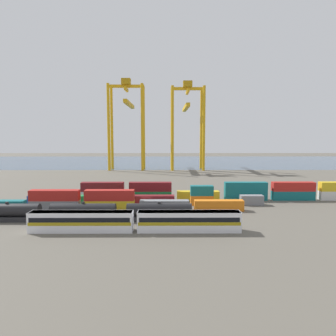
# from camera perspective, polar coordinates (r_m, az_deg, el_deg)

# --- Properties ---
(ground_plane) EXTENTS (420.00, 420.00, 0.00)m
(ground_plane) POSITION_cam_1_polar(r_m,az_deg,el_deg) (123.60, -2.81, -2.72)
(ground_plane) COLOR #5B564C
(harbour_water) EXTENTS (400.00, 110.00, 0.01)m
(harbour_water) POSITION_cam_1_polar(r_m,az_deg,el_deg) (224.16, -1.70, 1.17)
(harbour_water) COLOR #384C60
(harbour_water) RESTS_ON ground_plane
(passenger_train) EXTENTS (40.73, 3.14, 3.90)m
(passenger_train) POSITION_cam_1_polar(r_m,az_deg,el_deg) (62.14, -5.95, -9.41)
(passenger_train) COLOR silver
(passenger_train) RESTS_ON ground_plane
(freight_tank_row) EXTENTS (47.00, 2.75, 4.21)m
(freight_tank_row) POSITION_cam_1_polar(r_m,az_deg,el_deg) (71.41, -15.06, -7.71)
(freight_tank_row) COLOR #232326
(freight_tank_row) RESTS_ON ground_plane
(shipping_container_0) EXTENTS (12.10, 2.44, 2.60)m
(shipping_container_0) POSITION_cam_1_polar(r_m,az_deg,el_deg) (88.46, -28.09, -6.03)
(shipping_container_0) COLOR #146066
(shipping_container_0) RESTS_ON ground_plane
(shipping_container_1) EXTENTS (12.10, 2.44, 2.60)m
(shipping_container_1) POSITION_cam_1_polar(r_m,az_deg,el_deg) (83.07, -19.76, -6.41)
(shipping_container_1) COLOR slate
(shipping_container_1) RESTS_ON ground_plane
(shipping_container_2) EXTENTS (12.10, 2.44, 2.60)m
(shipping_container_2) POSITION_cam_1_polar(r_m,az_deg,el_deg) (82.57, -19.83, -4.65)
(shipping_container_2) COLOR #AD211C
(shipping_container_2) RESTS_ON shipping_container_1
(shipping_container_3) EXTENTS (12.10, 2.44, 2.60)m
(shipping_container_3) POSITION_cam_1_polar(r_m,az_deg,el_deg) (79.64, -10.50, -6.69)
(shipping_container_3) COLOR gold
(shipping_container_3) RESTS_ON ground_plane
(shipping_container_4) EXTENTS (12.10, 2.44, 2.60)m
(shipping_container_4) POSITION_cam_1_polar(r_m,az_deg,el_deg) (79.11, -10.53, -4.85)
(shipping_container_4) COLOR #AD211C
(shipping_container_4) RESTS_ON shipping_container_3
(shipping_container_5) EXTENTS (12.10, 2.44, 2.60)m
(shipping_container_5) POSITION_cam_1_polar(r_m,az_deg,el_deg) (78.40, -0.67, -6.79)
(shipping_container_5) COLOR slate
(shipping_container_5) RESTS_ON ground_plane
(shipping_container_6) EXTENTS (12.10, 2.44, 2.60)m
(shipping_container_6) POSITION_cam_1_polar(r_m,az_deg,el_deg) (79.48, 9.18, -6.69)
(shipping_container_6) COLOR orange
(shipping_container_6) RESTS_ON ground_plane
(shipping_container_7) EXTENTS (12.10, 2.44, 2.60)m
(shipping_container_7) POSITION_cam_1_polar(r_m,az_deg,el_deg) (90.03, -20.32, -5.50)
(shipping_container_7) COLOR #1C4299
(shipping_container_7) RESTS_ON ground_plane
(shipping_container_8) EXTENTS (12.10, 2.44, 2.60)m
(shipping_container_8) POSITION_cam_1_polar(r_m,az_deg,el_deg) (86.40, -11.91, -5.72)
(shipping_container_8) COLOR #197538
(shipping_container_8) RESTS_ON ground_plane
(shipping_container_9) EXTENTS (12.10, 2.44, 2.60)m
(shipping_container_9) POSITION_cam_1_polar(r_m,az_deg,el_deg) (84.75, -2.96, -5.83)
(shipping_container_9) COLOR maroon
(shipping_container_9) RESTS_ON ground_plane
(shipping_container_10) EXTENTS (6.04, 2.44, 2.60)m
(shipping_container_10) POSITION_cam_1_polar(r_m,az_deg,el_deg) (85.20, 6.12, -5.79)
(shipping_container_10) COLOR orange
(shipping_container_10) RESTS_ON ground_plane
(shipping_container_11) EXTENTS (6.04, 2.44, 2.60)m
(shipping_container_11) POSITION_cam_1_polar(r_m,az_deg,el_deg) (84.71, 6.14, -4.07)
(shipping_container_11) COLOR #146066
(shipping_container_11) RESTS_ON shipping_container_10
(shipping_container_12) EXTENTS (6.04, 2.44, 2.60)m
(shipping_container_12) POSITION_cam_1_polar(r_m,az_deg,el_deg) (87.71, 14.88, -5.62)
(shipping_container_12) COLOR slate
(shipping_container_12) RESTS_ON ground_plane
(shipping_container_13) EXTENTS (12.10, 2.44, 2.60)m
(shipping_container_13) POSITION_cam_1_polar(r_m,az_deg,el_deg) (96.39, -19.76, -4.74)
(shipping_container_13) COLOR slate
(shipping_container_13) RESTS_ON ground_plane
(shipping_container_14) EXTENTS (12.10, 2.44, 2.60)m
(shipping_container_14) POSITION_cam_1_polar(r_m,az_deg,el_deg) (92.75, -11.71, -4.92)
(shipping_container_14) COLOR silver
(shipping_container_14) RESTS_ON ground_plane
(shipping_container_15) EXTENTS (12.10, 2.44, 2.60)m
(shipping_container_15) POSITION_cam_1_polar(r_m,az_deg,el_deg) (92.30, -11.75, -3.33)
(shipping_container_15) COLOR maroon
(shipping_container_15) RESTS_ON shipping_container_14
(shipping_container_16) EXTENTS (12.10, 2.44, 2.60)m
(shipping_container_16) POSITION_cam_1_polar(r_m,az_deg,el_deg) (91.05, -3.20, -5.01)
(shipping_container_16) COLOR #197538
(shipping_container_16) RESTS_ON ground_plane
(shipping_container_17) EXTENTS (12.10, 2.44, 2.60)m
(shipping_container_17) POSITION_cam_1_polar(r_m,az_deg,el_deg) (90.60, -3.21, -3.39)
(shipping_container_17) COLOR maroon
(shipping_container_17) RESTS_ON shipping_container_16
(shipping_container_18) EXTENTS (12.10, 2.44, 2.60)m
(shipping_container_18) POSITION_cam_1_polar(r_m,az_deg,el_deg) (91.40, 5.45, -4.98)
(shipping_container_18) COLOR gold
(shipping_container_18) RESTS_ON ground_plane
(shipping_container_19) EXTENTS (12.10, 2.44, 2.60)m
(shipping_container_19) POSITION_cam_1_polar(r_m,az_deg,el_deg) (93.78, 13.84, -4.85)
(shipping_container_19) COLOR #146066
(shipping_container_19) RESTS_ON ground_plane
(shipping_container_20) EXTENTS (12.10, 2.44, 2.60)m
(shipping_container_20) POSITION_cam_1_polar(r_m,az_deg,el_deg) (93.34, 13.88, -3.28)
(shipping_container_20) COLOR #146066
(shipping_container_20) RESTS_ON shipping_container_19
(shipping_container_21) EXTENTS (12.10, 2.44, 2.60)m
(shipping_container_21) POSITION_cam_1_polar(r_m,az_deg,el_deg) (98.03, 21.66, -4.64)
(shipping_container_21) COLOR #146066
(shipping_container_21) RESTS_ON ground_plane
(shipping_container_22) EXTENTS (12.10, 2.44, 2.60)m
(shipping_container_22) POSITION_cam_1_polar(r_m,az_deg,el_deg) (97.61, 21.72, -3.13)
(shipping_container_22) COLOR #AD211C
(shipping_container_22) RESTS_ON shipping_container_21
(gantry_crane_west) EXTENTS (19.22, 38.90, 48.61)m
(gantry_crane_west) POSITION_cam_1_polar(r_m,az_deg,el_deg) (175.96, -7.40, 9.55)
(gantry_crane_west) COLOR gold
(gantry_crane_west) RESTS_ON ground_plane
(gantry_crane_central) EXTENTS (17.99, 39.25, 47.34)m
(gantry_crane_central) POSITION_cam_1_polar(r_m,az_deg,el_deg) (174.96, 3.47, 9.30)
(gantry_crane_central) COLOR gold
(gantry_crane_central) RESTS_ON ground_plane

